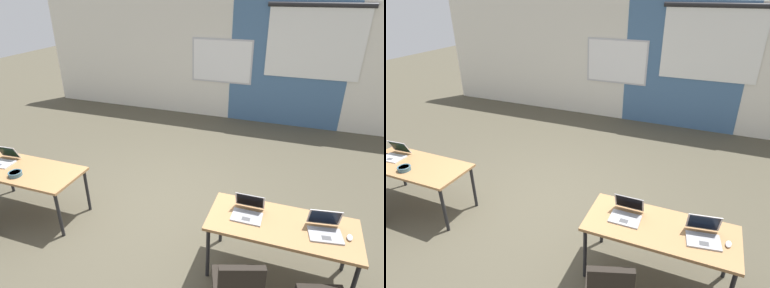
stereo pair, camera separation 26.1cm
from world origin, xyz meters
TOP-DOWN VIEW (x-y plane):
  - ground_plane at (0.00, 0.00)m, footprint 24.00×24.00m
  - back_wall_assembly at (0.04, 4.20)m, footprint 10.00×0.27m
  - desk_near_left at (-1.75, -0.60)m, footprint 1.60×0.70m
  - desk_near_right at (1.75, -0.60)m, footprint 1.60×0.70m
  - laptop_near_right_end at (2.17, -0.60)m, footprint 0.37×0.35m
  - mouse_near_right_end at (2.41, -0.61)m, footprint 0.07×0.11m
  - laptop_near_left_end at (-2.20, -0.53)m, footprint 0.35×0.35m
  - laptop_near_right_inner at (1.37, -0.57)m, footprint 0.33×0.32m
  - snack_bowl at (-1.75, -0.77)m, footprint 0.18×0.18m

SIDE VIEW (x-z plane):
  - ground_plane at x=0.00m, z-range 0.00..0.00m
  - desk_near_left at x=-1.75m, z-range 0.30..1.02m
  - desk_near_right at x=1.75m, z-range 0.30..1.02m
  - mouse_near_right_end at x=2.41m, z-range 0.72..0.75m
  - snack_bowl at x=-1.75m, z-range 0.72..0.79m
  - laptop_near_left_end at x=-2.20m, z-range 0.66..0.88m
  - laptop_near_right_inner at x=1.37m, z-range 0.66..0.88m
  - laptop_near_right_end at x=2.17m, z-range 0.65..0.88m
  - back_wall_assembly at x=0.04m, z-range 0.01..2.81m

